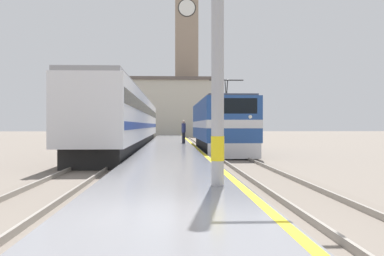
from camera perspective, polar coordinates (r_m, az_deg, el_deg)
ground_plane at (r=37.42m, az=-2.78°, el=-2.45°), size 200.00×200.00×0.00m
platform at (r=32.42m, az=-2.79°, el=-2.56°), size 3.76×140.00×0.36m
rail_track_near at (r=32.60m, az=3.08°, el=-2.81°), size 2.83×140.00×0.16m
rail_track_far at (r=32.59m, az=-8.48°, el=-2.81°), size 2.84×140.00×0.16m
locomotive_train at (r=30.05m, az=3.56°, el=0.34°), size 2.92×14.20×4.52m
passenger_train at (r=36.17m, az=-7.90°, el=0.95°), size 2.92×37.53×4.12m
catenary_mast at (r=11.30m, az=3.55°, el=14.69°), size 2.46×0.33×8.70m
person_on_platform at (r=36.45m, az=-1.07°, el=-0.41°), size 0.34×0.34×1.86m
clock_tower at (r=82.28m, az=-0.71°, el=9.83°), size 5.09×5.09×29.05m
station_building at (r=73.99m, az=-5.70°, el=2.56°), size 21.50×10.54×9.34m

